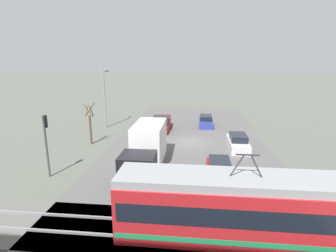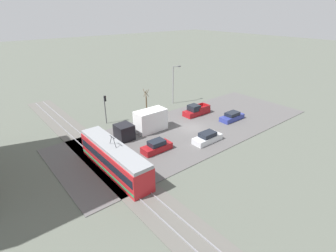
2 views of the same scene
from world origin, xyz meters
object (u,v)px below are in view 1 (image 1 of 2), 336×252
Objects in this scene: street_lamp_near_crossing at (105,95)px; pickup_truck at (161,124)px; sedan_car_1 at (219,171)px; sedan_car_2 at (238,143)px; light_rail_tram at (243,208)px; traffic_light_pole at (46,137)px; sedan_car_0 at (206,121)px; box_truck at (147,148)px; street_tree at (90,126)px.

pickup_truck is at bearing 171.77° from street_lamp_near_crossing.
street_lamp_near_crossing is (7.64, -1.10, 3.60)m from pickup_truck.
street_lamp_near_crossing is (13.83, -14.84, 3.69)m from sedan_car_1.
street_lamp_near_crossing reaches higher than sedan_car_2.
pickup_truck is at bearing -71.63° from light_rail_tram.
sedan_car_1 is (-6.19, 13.74, -0.10)m from pickup_truck.
traffic_light_pole is at bearing -23.49° from light_rail_tram.
sedan_car_2 is at bearing -97.74° from light_rail_tram.
light_rail_tram is 23.50m from sedan_car_0.
box_truck is 15.24m from street_lamp_near_crossing.
sedan_car_2 is at bearing -72.78° from sedan_car_0.
pickup_truck reaches higher than sedan_car_1.
traffic_light_pole is at bearing 64.47° from pickup_truck.
sedan_car_1 is 15.09m from street_tree.
box_truck is 15.66m from sedan_car_0.
pickup_truck is 8.52m from street_lamp_near_crossing.
sedan_car_1 is 13.36m from traffic_light_pole.
sedan_car_0 is (1.01, -23.45, -1.03)m from light_rail_tram.
traffic_light_pole is (7.20, 2.87, 1.53)m from box_truck.
traffic_light_pole is (13.11, 0.74, 2.45)m from sedan_car_1.
pickup_truck is (6.78, -20.43, -0.88)m from light_rail_tram.
sedan_car_2 is (-2.92, 9.41, 0.03)m from sedan_car_0.
street_tree is at bearing -90.44° from traffic_light_pole.
sedan_car_1 is at bearing 150.18° from street_tree.
traffic_light_pole is at bearing -152.59° from sedan_car_2.
street_tree is at bearing 179.55° from sedan_car_2.
light_rail_tram is at bearing 133.90° from street_tree.
box_truck is 1.83× the size of sedan_car_2.
street_lamp_near_crossing reaches higher than pickup_truck.
traffic_light_pole is at bearing -176.78° from sedan_car_1.
box_truck reaches higher than sedan_car_2.
light_rail_tram is 1.49× the size of box_truck.
sedan_car_0 is at bearing -110.55° from box_truck.
street_tree is (15.54, -0.12, 1.35)m from sedan_car_2.
street_tree is (7.14, -5.35, 0.41)m from box_truck.
sedan_car_0 is 0.62× the size of street_lamp_near_crossing.
street_tree is at bearing 150.18° from sedan_car_1.
sedan_car_2 is 0.96× the size of traffic_light_pole.
sedan_car_2 is (-1.91, -14.05, -1.00)m from light_rail_tram.
sedan_car_1 is 0.92× the size of sedan_car_2.
pickup_truck is 10.79m from sedan_car_2.
light_rail_tram reaches higher than box_truck.
pickup_truck is 6.52m from sedan_car_0.
sedan_car_2 reaches higher than sedan_car_0.
street_tree is (13.63, -14.17, 0.35)m from light_rail_tram.
light_rail_tram is 6.79m from sedan_car_1.
light_rail_tram is 2.81× the size of street_tree.
sedan_car_0 is (-5.78, -3.02, -0.15)m from pickup_truck.
sedan_car_1 is at bearing -176.78° from traffic_light_pole.
box_truck is (6.49, -8.82, -0.06)m from light_rail_tram.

